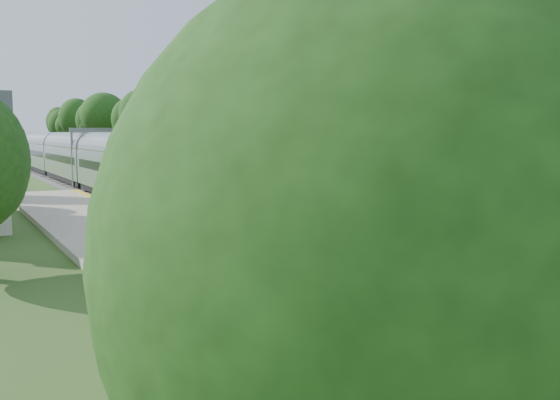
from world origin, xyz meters
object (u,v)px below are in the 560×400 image
train (44,156)px  signal_farside (289,158)px  signal_gantry (111,141)px  lamppost_far (247,223)px  signal_platform (346,184)px

train → signal_farside: signal_farside is taller
signal_gantry → signal_farside: signal_farside is taller
lamppost_far → signal_farside: size_ratio=0.70×
signal_gantry → signal_farside: (3.73, -30.75, -0.71)m
lamppost_far → signal_platform: size_ratio=0.74×
train → signal_gantry: bearing=-85.2°
signal_platform → signal_farside: signal_farside is taller
train → signal_farside: bearing=-84.1°
signal_gantry → train: 29.56m
signal_gantry → lamppost_far: size_ratio=1.83×
lamppost_far → signal_gantry: bearing=82.3°
signal_gantry → signal_platform: bearing=-96.1°
lamppost_far → signal_platform: (0.72, -5.26, 1.76)m
train → signal_farside: (6.20, -60.11, 1.77)m
lamppost_far → signal_farside: signal_farside is taller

